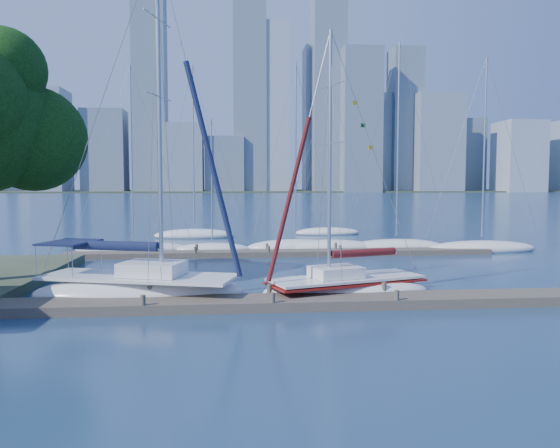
{
  "coord_description": "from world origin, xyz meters",
  "views": [
    {
      "loc": [
        -1.67,
        -21.97,
        5.08
      ],
      "look_at": [
        0.75,
        4.0,
        3.13
      ],
      "focal_mm": 35.0,
      "sensor_mm": 36.0,
      "label": 1
    }
  ],
  "objects": [
    {
      "name": "bg_boat_5",
      "position": [
        17.09,
        16.92,
        0.29
      ],
      "size": [
        8.56,
        3.32,
        14.7
      ],
      "rotation": [
        0.0,
        0.0,
        -0.11
      ],
      "color": "white",
      "rests_on": "ground"
    },
    {
      "name": "bg_boat_0",
      "position": [
        -8.78,
        19.06,
        0.26
      ],
      "size": [
        8.47,
        2.24,
        14.0
      ],
      "rotation": [
        0.0,
        0.0,
        -0.01
      ],
      "color": "white",
      "rests_on": "ground"
    },
    {
      "name": "near_dock",
      "position": [
        0.0,
        0.0,
        0.2
      ],
      "size": [
        26.0,
        2.0,
        0.4
      ],
      "primitive_type": "cube",
      "color": "#443A32",
      "rests_on": "ground"
    },
    {
      "name": "skyline",
      "position": [
        19.41,
        290.44,
        36.99
      ],
      "size": [
        502.57,
        51.31,
        118.78
      ],
      "color": "gray",
      "rests_on": "ground"
    },
    {
      "name": "bg_boat_3",
      "position": [
        5.81,
        18.5,
        0.28
      ],
      "size": [
        7.81,
        3.82,
        12.75
      ],
      "rotation": [
        0.0,
        0.0,
        -0.19
      ],
      "color": "white",
      "rests_on": "ground"
    },
    {
      "name": "bg_boat_1",
      "position": [
        -2.95,
        18.69,
        0.22
      ],
      "size": [
        5.74,
        2.37,
        10.1
      ],
      "rotation": [
        0.0,
        0.0,
        0.08
      ],
      "color": "white",
      "rests_on": "ground"
    },
    {
      "name": "bg_boat_4",
      "position": [
        11.06,
        18.57,
        0.31
      ],
      "size": [
        7.88,
        4.65,
        15.99
      ],
      "rotation": [
        0.0,
        0.0,
        -0.32
      ],
      "color": "white",
      "rests_on": "ground"
    },
    {
      "name": "far_dock",
      "position": [
        2.0,
        16.0,
        0.18
      ],
      "size": [
        30.0,
        1.8,
        0.36
      ],
      "primitive_type": "cube",
      "color": "#443A32",
      "rests_on": "ground"
    },
    {
      "name": "ground",
      "position": [
        0.0,
        0.0,
        0.0
      ],
      "size": [
        700.0,
        700.0,
        0.0
      ],
      "primitive_type": "plane",
      "color": "navy",
      "rests_on": "ground"
    },
    {
      "name": "sailboat_maroon",
      "position": [
        3.52,
        1.85,
        1.0
      ],
      "size": [
        7.93,
        4.71,
        12.18
      ],
      "rotation": [
        0.0,
        0.0,
        0.32
      ],
      "color": "white",
      "rests_on": "ground"
    },
    {
      "name": "bg_boat_2",
      "position": [
        3.31,
        18.92,
        0.3
      ],
      "size": [
        7.71,
        5.35,
        14.37
      ],
      "rotation": [
        0.0,
        0.0,
        0.44
      ],
      "color": "white",
      "rests_on": "ground"
    },
    {
      "name": "far_shore",
      "position": [
        0.0,
        320.0,
        0.0
      ],
      "size": [
        800.0,
        100.0,
        1.5
      ],
      "primitive_type": "cube",
      "color": "#38472D",
      "rests_on": "ground"
    },
    {
      "name": "bg_boat_6",
      "position": [
        -4.94,
        29.3,
        0.32
      ],
      "size": [
        7.81,
        4.05,
        16.29
      ],
      "rotation": [
        0.0,
        0.0,
        -0.22
      ],
      "color": "white",
      "rests_on": "ground"
    },
    {
      "name": "bg_boat_7",
      "position": [
        8.02,
        31.21,
        0.26
      ],
      "size": [
        6.5,
        2.33,
        13.0
      ],
      "rotation": [
        0.0,
        0.0,
        -0.03
      ],
      "color": "white",
      "rests_on": "ground"
    },
    {
      "name": "sailboat_navy",
      "position": [
        -5.63,
        2.05,
        1.2
      ],
      "size": [
        9.6,
        5.41,
        15.67
      ],
      "rotation": [
        0.0,
        0.0,
        -0.28
      ],
      "color": "white",
      "rests_on": "ground"
    }
  ]
}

